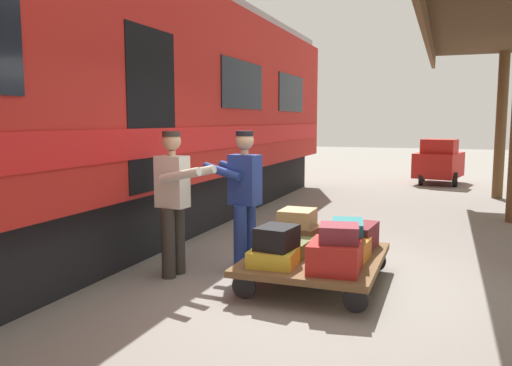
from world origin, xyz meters
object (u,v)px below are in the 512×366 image
at_px(suitcase_olive_duffel, 288,246).
at_px(suitcase_black_hardshell, 277,238).
at_px(suitcase_yellow_case, 274,257).
at_px(porter_by_door, 174,198).
at_px(suitcase_brown_leather, 300,234).
at_px(baggage_tug, 439,162).
at_px(luggage_cart, 315,259).
at_px(suitcase_orange_carryall, 344,249).
at_px(suitcase_burgundy_valise, 339,233).
at_px(train_car, 55,103).
at_px(suitcase_maroon_trunk, 352,236).
at_px(suitcase_red_plastic, 335,256).
at_px(suitcase_tan_vintage, 297,218).
at_px(porter_in_overalls, 243,196).
at_px(suitcase_teal_softside, 347,231).

xyz_separation_m(suitcase_olive_duffel, suitcase_black_hardshell, (-0.02, 0.48, 0.20)).
height_order(suitcase_yellow_case, porter_by_door, porter_by_door).
relative_size(suitcase_brown_leather, baggage_tug, 0.28).
height_order(luggage_cart, suitcase_black_hardshell, suitcase_black_hardshell).
height_order(suitcase_black_hardshell, baggage_tug, baggage_tug).
distance_m(suitcase_orange_carryall, suitcase_brown_leather, 0.82).
distance_m(suitcase_orange_carryall, suitcase_burgundy_valise, 0.58).
relative_size(train_car, suitcase_maroon_trunk, 28.62).
bearing_deg(suitcase_orange_carryall, suitcase_red_plastic, 90.00).
xyz_separation_m(suitcase_burgundy_valise, suitcase_tan_vintage, (0.70, -0.97, -0.06)).
relative_size(suitcase_black_hardshell, suitcase_tan_vintage, 0.99).
height_order(porter_in_overalls, porter_by_door, same).
distance_m(suitcase_yellow_case, porter_by_door, 1.42).
xyz_separation_m(suitcase_teal_softside, porter_by_door, (1.98, 0.26, 0.29)).
xyz_separation_m(train_car, luggage_cart, (-3.61, 0.08, -1.78)).
bearing_deg(porter_in_overalls, suitcase_brown_leather, -154.33).
relative_size(suitcase_yellow_case, baggage_tug, 0.27).
bearing_deg(suitcase_teal_softside, suitcase_maroon_trunk, -86.30).
bearing_deg(baggage_tug, porter_in_overalls, 78.17).
distance_m(suitcase_orange_carryall, suitcase_teal_softside, 0.22).
bearing_deg(suitcase_red_plastic, suitcase_maroon_trunk, -90.00).
relative_size(suitcase_brown_leather, suitcase_olive_duffel, 0.95).
relative_size(suitcase_teal_softside, suitcase_tan_vintage, 1.16).
distance_m(suitcase_red_plastic, suitcase_yellow_case, 0.65).
distance_m(suitcase_teal_softside, suitcase_black_hardshell, 0.80).
bearing_deg(baggage_tug, suitcase_yellow_case, 82.17).
bearing_deg(suitcase_brown_leather, suitcase_black_hardshell, 91.30).
distance_m(luggage_cart, suitcase_teal_softside, 0.51).
bearing_deg(porter_by_door, baggage_tug, -104.80).
relative_size(luggage_cart, suitcase_olive_duffel, 3.28).
bearing_deg(suitcase_tan_vintage, suitcase_red_plastic, 124.73).
xyz_separation_m(train_car, suitcase_orange_carryall, (-3.93, 0.08, -1.64)).
bearing_deg(suitcase_black_hardshell, luggage_cart, -122.05).
bearing_deg(suitcase_tan_vintage, suitcase_black_hardshell, 92.56).
bearing_deg(luggage_cart, suitcase_tan_vintage, -53.39).
xyz_separation_m(train_car, suitcase_yellow_case, (-3.28, 0.58, -1.66)).
height_order(train_car, suitcase_brown_leather, train_car).
height_order(suitcase_orange_carryall, suitcase_burgundy_valise, suitcase_burgundy_valise).
height_order(suitcase_black_hardshell, suitcase_tan_vintage, suitcase_tan_vintage).
relative_size(train_car, suitcase_teal_softside, 33.56).
xyz_separation_m(luggage_cart, suitcase_black_hardshell, (0.30, 0.48, 0.33)).
bearing_deg(baggage_tug, porter_by_door, 75.20).
bearing_deg(baggage_tug, suitcase_red_plastic, 85.59).
height_order(suitcase_burgundy_valise, porter_by_door, porter_by_door).
height_order(train_car, porter_by_door, train_car).
distance_m(luggage_cart, suitcase_yellow_case, 0.61).
bearing_deg(train_car, suitcase_brown_leather, -172.78).
bearing_deg(suitcase_orange_carryall, suitcase_black_hardshell, 37.60).
xyz_separation_m(suitcase_maroon_trunk, porter_by_door, (1.95, 0.79, 0.46)).
bearing_deg(suitcase_yellow_case, train_car, -10.02).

